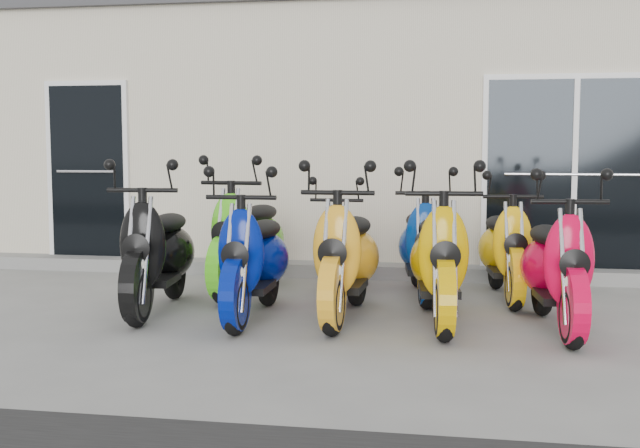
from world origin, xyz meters
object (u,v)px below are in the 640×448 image
at_px(scooter_front_black, 157,235).
at_px(scooter_back_yellow, 505,234).
at_px(scooter_front_blue, 254,242).
at_px(scooter_front_orange_b, 439,242).
at_px(scooter_front_red, 557,249).
at_px(scooter_back_blue, 422,231).
at_px(scooter_back_green, 247,224).
at_px(scooter_back_red, 343,234).
at_px(scooter_front_orange_a, 346,239).

bearing_deg(scooter_front_black, scooter_back_yellow, 14.24).
xyz_separation_m(scooter_front_black, scooter_back_yellow, (3.16, 1.17, -0.06)).
height_order(scooter_front_blue, scooter_front_orange_b, scooter_front_orange_b).
bearing_deg(scooter_front_red, scooter_back_blue, 126.72).
relative_size(scooter_front_black, scooter_front_blue, 1.04).
height_order(scooter_front_orange_b, scooter_back_green, scooter_back_green).
bearing_deg(scooter_back_red, scooter_back_yellow, 0.05).
height_order(scooter_front_orange_a, scooter_front_red, scooter_front_orange_a).
height_order(scooter_front_black, scooter_back_yellow, scooter_front_black).
xyz_separation_m(scooter_front_orange_a, scooter_back_blue, (0.60, 1.16, -0.04)).
distance_m(scooter_front_blue, scooter_back_blue, 1.90).
bearing_deg(scooter_back_yellow, scooter_front_black, -165.87).
bearing_deg(scooter_back_red, scooter_back_green, -169.99).
relative_size(scooter_back_red, scooter_back_blue, 0.92).
relative_size(scooter_front_black, scooter_back_yellow, 1.09).
xyz_separation_m(scooter_back_green, scooter_back_blue, (1.79, 0.07, -0.05)).
bearing_deg(scooter_front_black, scooter_front_red, -8.47).
relative_size(scooter_front_blue, scooter_back_yellow, 1.05).
relative_size(scooter_front_black, scooter_front_red, 1.04).
bearing_deg(scooter_back_blue, scooter_front_red, -55.09).
bearing_deg(scooter_front_red, scooter_back_red, 140.05).
xyz_separation_m(scooter_front_blue, scooter_back_green, (-0.39, 1.22, 0.04)).
height_order(scooter_back_green, scooter_back_red, scooter_back_green).
height_order(scooter_front_red, scooter_back_blue, scooter_front_red).
bearing_deg(scooter_back_green, scooter_back_red, 12.98).
bearing_deg(scooter_back_yellow, scooter_back_green, 175.92).
relative_size(scooter_front_blue, scooter_back_blue, 1.03).
bearing_deg(scooter_back_green, scooter_front_blue, -67.55).
relative_size(scooter_front_orange_b, scooter_back_red, 1.16).
distance_m(scooter_front_blue, scooter_front_orange_a, 0.81).
bearing_deg(scooter_back_green, scooter_front_red, -17.78).
xyz_separation_m(scooter_front_orange_a, scooter_back_green, (-1.19, 1.09, 0.01)).
xyz_separation_m(scooter_front_blue, scooter_back_blue, (1.40, 1.30, -0.02)).
relative_size(scooter_front_orange_a, scooter_front_red, 1.04).
bearing_deg(scooter_front_black, scooter_back_red, 32.32).
relative_size(scooter_front_orange_a, scooter_back_blue, 1.06).
bearing_deg(scooter_front_orange_a, scooter_front_blue, -168.79).
xyz_separation_m(scooter_front_blue, scooter_back_yellow, (2.21, 1.32, -0.03)).
relative_size(scooter_front_red, scooter_back_blue, 1.02).
bearing_deg(scooter_back_blue, scooter_front_orange_b, -87.38).
relative_size(scooter_front_black, scooter_back_red, 1.16).
bearing_deg(scooter_front_black, scooter_front_orange_b, -7.37).
height_order(scooter_front_black, scooter_back_blue, scooter_front_black).
bearing_deg(scooter_front_blue, scooter_front_red, -1.10).
xyz_separation_m(scooter_back_green, scooter_back_yellow, (2.60, 0.09, -0.07)).
distance_m(scooter_front_black, scooter_back_green, 1.21).
height_order(scooter_front_blue, scooter_back_yellow, scooter_front_blue).
height_order(scooter_front_orange_b, scooter_back_red, scooter_front_orange_b).
bearing_deg(scooter_back_green, scooter_front_orange_a, -37.73).
distance_m(scooter_front_black, scooter_front_blue, 0.96).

